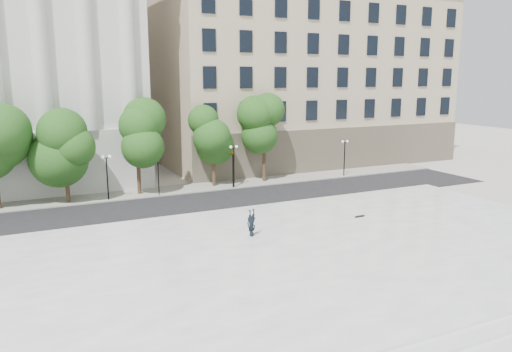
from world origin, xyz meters
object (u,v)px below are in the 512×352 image
object	(u,v)px
traffic_light_west	(158,156)
skateboard	(360,216)
person_lying	(252,233)
traffic_light_east	(233,152)

from	to	relation	value
traffic_light_west	skateboard	bearing A→B (deg)	-52.38
traffic_light_west	skateboard	xyz separation A→B (m)	(11.41, -14.81, -3.21)
person_lying	skateboard	world-z (taller)	person_lying
skateboard	traffic_light_east	bearing A→B (deg)	100.35
traffic_light_east	person_lying	xyz separation A→B (m)	(-5.24, -15.47, -2.93)
person_lying	traffic_light_west	bearing A→B (deg)	86.02
traffic_light_west	person_lying	distance (m)	15.90
traffic_light_west	skateboard	world-z (taller)	traffic_light_west
traffic_light_west	traffic_light_east	bearing A→B (deg)	0.00
traffic_light_east	person_lying	world-z (taller)	traffic_light_east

